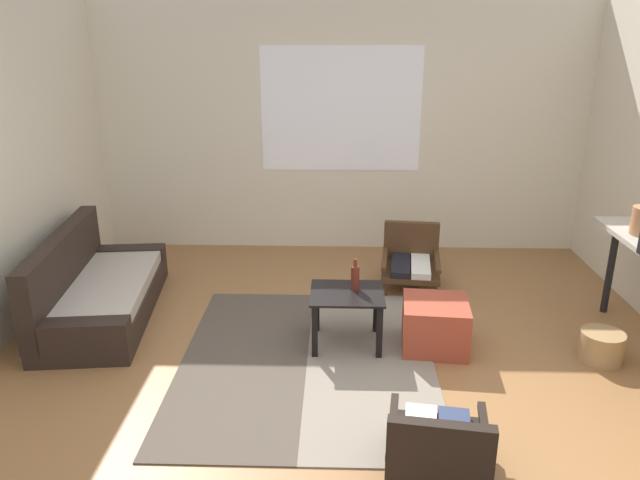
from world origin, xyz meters
The scene contains 10 objects.
ground_plane centered at (0.00, 0.00, 0.00)m, with size 7.80×7.80×0.00m, color olive.
far_wall_with_window centered at (0.00, 3.06, 1.35)m, with size 5.60×0.13×2.70m.
area_rug centered at (-0.24, 0.48, 0.01)m, with size 1.86×2.32×0.01m.
couch centered at (-2.07, 1.19, 0.22)m, with size 0.96×1.84×0.73m.
coffee_table centered at (0.05, 0.75, 0.34)m, with size 0.56×0.49×0.44m.
armchair_by_window centered at (0.68, 1.97, 0.25)m, with size 0.60×0.67×0.56m.
armchair_striped_foreground centered at (0.52, -0.77, 0.24)m, with size 0.61×0.64×0.51m.
ottoman_orange centered at (0.73, 0.72, 0.19)m, with size 0.49×0.49×0.38m, color #993D28.
glass_bottle centered at (0.11, 0.81, 0.54)m, with size 0.07×0.07×0.25m.
wicker_basket centered at (1.93, 0.56, 0.11)m, with size 0.31×0.31×0.23m, color #9E7A4C.
Camera 1 is at (-0.03, -3.44, 2.32)m, focal length 33.75 mm.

